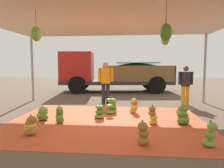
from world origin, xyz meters
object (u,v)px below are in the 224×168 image
banana_bunch_1 (113,105)px  cargo_truck_main (112,72)px  banana_bunch_0 (210,136)px  banana_bunch_3 (99,112)px  banana_bunch_8 (153,116)px  banana_bunch_2 (31,126)px  banana_bunch_6 (60,115)px  banana_bunch_9 (43,114)px  banana_bunch_5 (183,116)px  banana_bunch_7 (143,134)px  banana_bunch_10 (134,106)px  worker_1 (186,82)px  banana_bunch_4 (110,107)px  worker_0 (106,79)px

banana_bunch_1 → cargo_truck_main: (-0.53, 5.54, 0.97)m
banana_bunch_0 → banana_bunch_3: 3.16m
cargo_truck_main → banana_bunch_8: bearing=-75.9°
banana_bunch_2 → banana_bunch_6: banana_bunch_6 is taller
banana_bunch_8 → banana_bunch_9: size_ratio=1.24×
banana_bunch_9 → banana_bunch_5: bearing=-0.5°
banana_bunch_9 → cargo_truck_main: size_ratio=0.06×
banana_bunch_3 → cargo_truck_main: bearing=91.9°
banana_bunch_7 → banana_bunch_10: banana_bunch_10 is taller
banana_bunch_9 → banana_bunch_10: (2.65, 1.19, 0.05)m
banana_bunch_6 → worker_1: worker_1 is taller
banana_bunch_0 → banana_bunch_1: bearing=126.4°
banana_bunch_8 → banana_bunch_9: (-3.13, 0.10, -0.04)m
banana_bunch_4 → banana_bunch_6: 1.75m
banana_bunch_5 → banana_bunch_10: (-1.29, 1.23, 0.00)m
banana_bunch_0 → banana_bunch_5: 1.55m
banana_bunch_8 → banana_bunch_5: bearing=4.7°
banana_bunch_7 → banana_bunch_3: bearing=120.7°
banana_bunch_4 → banana_bunch_10: 0.82m
banana_bunch_0 → banana_bunch_5: size_ratio=0.99×
banana_bunch_6 → cargo_truck_main: bearing=83.6°
banana_bunch_0 → banana_bunch_5: banana_bunch_5 is taller
banana_bunch_2 → banana_bunch_5: bearing=17.7°
banana_bunch_4 → worker_0: size_ratio=0.33×
banana_bunch_9 → cargo_truck_main: 7.09m
banana_bunch_5 → cargo_truck_main: bearing=110.2°
banana_bunch_3 → banana_bunch_7: bearing=-59.3°
banana_bunch_0 → banana_bunch_9: banana_bunch_0 is taller
banana_bunch_5 → banana_bunch_6: size_ratio=1.07×
worker_0 → worker_1: 3.25m
banana_bunch_9 → banana_bunch_6: bearing=-20.7°
banana_bunch_8 → banana_bunch_10: banana_bunch_8 is taller
worker_0 → cargo_truck_main: bearing=91.5°
banana_bunch_4 → banana_bunch_9: banana_bunch_4 is taller
banana_bunch_5 → banana_bunch_4: bearing=153.9°
banana_bunch_7 → cargo_truck_main: size_ratio=0.08×
banana_bunch_2 → worker_0: (1.23, 4.09, 0.81)m
banana_bunch_3 → banana_bunch_0: bearing=-38.7°
banana_bunch_9 → cargo_truck_main: (1.39, 6.88, 1.00)m
banana_bunch_3 → banana_bunch_8: bearing=-18.1°
banana_bunch_8 → cargo_truck_main: 7.27m
banana_bunch_3 → banana_bunch_6: (-1.01, -0.62, 0.04)m
banana_bunch_10 → banana_bunch_9: bearing=-155.8°
banana_bunch_3 → banana_bunch_9: 1.65m
banana_bunch_4 → banana_bunch_5: banana_bunch_4 is taller
banana_bunch_0 → worker_1: size_ratio=0.34×
worker_1 → banana_bunch_10: bearing=-142.6°
banana_bunch_6 → banana_bunch_7: banana_bunch_7 is taller
banana_bunch_6 → worker_0: worker_0 is taller
banana_bunch_6 → banana_bunch_9: (-0.59, 0.22, -0.03)m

